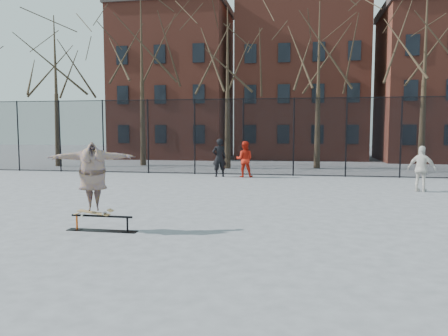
% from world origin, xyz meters
% --- Properties ---
extents(ground, '(100.00, 100.00, 0.00)m').
position_xyz_m(ground, '(0.00, 0.00, 0.00)').
color(ground, '#5D5D61').
extents(skate_rail, '(1.73, 0.26, 0.38)m').
position_xyz_m(skate_rail, '(-3.06, -0.05, 0.15)').
color(skate_rail, black).
rests_on(skate_rail, ground).
extents(skateboard, '(0.83, 0.20, 0.10)m').
position_xyz_m(skateboard, '(-3.26, -0.05, 0.43)').
color(skateboard, '#9F783F').
rests_on(skateboard, skate_rail).
extents(skater, '(2.06, 1.32, 1.63)m').
position_xyz_m(skater, '(-3.26, -0.05, 1.30)').
color(skater, '#453483').
rests_on(skater, skateboard).
extents(bystander_black, '(0.82, 0.69, 1.93)m').
position_xyz_m(bystander_black, '(-2.48, 12.00, 0.97)').
color(bystander_black, black).
rests_on(bystander_black, ground).
extents(bystander_red, '(0.91, 0.73, 1.80)m').
position_xyz_m(bystander_red, '(-1.20, 12.00, 0.90)').
color(bystander_red, red).
rests_on(bystander_red, ground).
extents(bystander_white, '(1.12, 0.88, 1.77)m').
position_xyz_m(bystander_white, '(6.17, 8.16, 0.88)').
color(bystander_white, silver).
rests_on(bystander_white, ground).
extents(fence, '(34.03, 0.07, 4.00)m').
position_xyz_m(fence, '(-0.01, 13.00, 2.05)').
color(fence, black).
rests_on(fence, ground).
extents(tree_row, '(33.66, 7.46, 10.67)m').
position_xyz_m(tree_row, '(-0.25, 17.15, 7.36)').
color(tree_row, black).
rests_on(tree_row, ground).
extents(rowhouses, '(29.00, 7.00, 13.00)m').
position_xyz_m(rowhouses, '(0.72, 26.00, 6.06)').
color(rowhouses, brown).
rests_on(rowhouses, ground).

